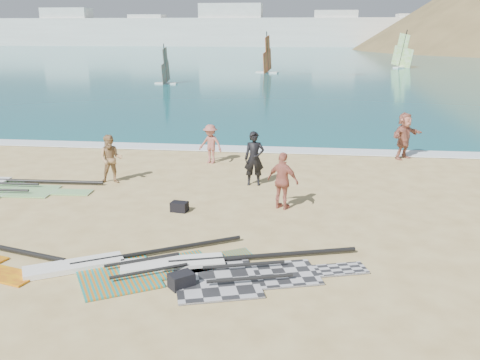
# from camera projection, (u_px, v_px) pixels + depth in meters

# --- Properties ---
(ground) EXTENTS (300.00, 300.00, 0.00)m
(ground) POSITION_uv_depth(u_px,v_px,m) (160.00, 272.00, 11.67)
(ground) COLOR #DAC27F
(ground) RESTS_ON ground
(sea) EXTENTS (300.00, 240.00, 0.06)m
(sea) POSITION_uv_depth(u_px,v_px,m) (298.00, 49.00, 137.62)
(sea) COLOR #0D4A5F
(sea) RESTS_ON ground
(surf_line) EXTENTS (300.00, 1.20, 0.04)m
(surf_line) POSITION_uv_depth(u_px,v_px,m) (236.00, 150.00, 23.41)
(surf_line) COLOR white
(surf_line) RESTS_ON ground
(far_town) EXTENTS (160.00, 8.00, 12.00)m
(far_town) POSITION_uv_depth(u_px,v_px,m) (246.00, 31.00, 155.48)
(far_town) COLOR white
(far_town) RESTS_ON ground
(rig_grey) EXTENTS (5.52, 3.05, 0.20)m
(rig_grey) POSITION_uv_depth(u_px,v_px,m) (223.00, 270.00, 11.66)
(rig_grey) COLOR #262628
(rig_grey) RESTS_ON ground
(rig_orange) EXTENTS (4.96, 3.53, 0.20)m
(rig_orange) POSITION_uv_depth(u_px,v_px,m) (123.00, 266.00, 11.81)
(rig_orange) COLOR #D6640C
(rig_orange) RESTS_ON ground
(gear_bag_near) EXTENTS (0.60, 0.58, 0.31)m
(gear_bag_near) POSITION_uv_depth(u_px,v_px,m) (181.00, 280.00, 10.92)
(gear_bag_near) COLOR black
(gear_bag_near) RESTS_ON ground
(gear_bag_far) EXTENTS (0.52, 0.40, 0.28)m
(gear_bag_far) POSITION_uv_depth(u_px,v_px,m) (179.00, 207.00, 15.48)
(gear_bag_far) COLOR black
(gear_bag_far) RESTS_ON ground
(person_wetsuit) EXTENTS (0.71, 0.50, 1.83)m
(person_wetsuit) POSITION_uv_depth(u_px,v_px,m) (254.00, 159.00, 17.90)
(person_wetsuit) COLOR black
(person_wetsuit) RESTS_ON ground
(beachgoer_left) EXTENTS (0.93, 0.79, 1.67)m
(beachgoer_left) POSITION_uv_depth(u_px,v_px,m) (111.00, 159.00, 18.16)
(beachgoer_left) COLOR tan
(beachgoer_left) RESTS_ON ground
(beachgoer_mid) EXTENTS (1.13, 0.87, 1.54)m
(beachgoer_mid) POSITION_uv_depth(u_px,v_px,m) (210.00, 144.00, 20.87)
(beachgoer_mid) COLOR #A25B50
(beachgoer_mid) RESTS_ON ground
(beachgoer_back) EXTENTS (1.07, 0.80, 1.69)m
(beachgoer_back) POSITION_uv_depth(u_px,v_px,m) (283.00, 181.00, 15.53)
(beachgoer_back) COLOR #B16050
(beachgoer_back) RESTS_ON ground
(beachgoer_right) EXTENTS (1.63, 1.65, 1.89)m
(beachgoer_right) POSITION_uv_depth(u_px,v_px,m) (404.00, 136.00, 21.54)
(beachgoer_right) COLOR #B06A56
(beachgoer_right) RESTS_ON ground
(windsurfer_left) EXTENTS (2.10, 2.55, 3.80)m
(windsurfer_left) POSITION_uv_depth(u_px,v_px,m) (166.00, 72.00, 50.45)
(windsurfer_left) COLOR white
(windsurfer_left) RESTS_ON ground
(windsurfer_centre) EXTENTS (2.74, 3.16, 4.82)m
(windsurfer_centre) POSITION_uv_depth(u_px,v_px,m) (267.00, 61.00, 62.80)
(windsurfer_centre) COLOR white
(windsurfer_centre) RESTS_ON ground
(windsurfer_right) EXTENTS (2.48, 2.54, 5.02)m
(windsurfer_right) POSITION_uv_depth(u_px,v_px,m) (402.00, 57.00, 70.94)
(windsurfer_right) COLOR white
(windsurfer_right) RESTS_ON ground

